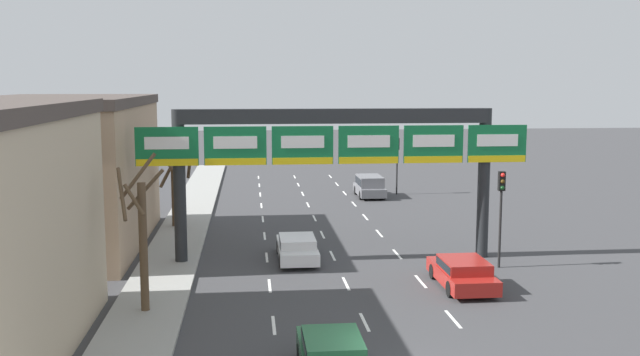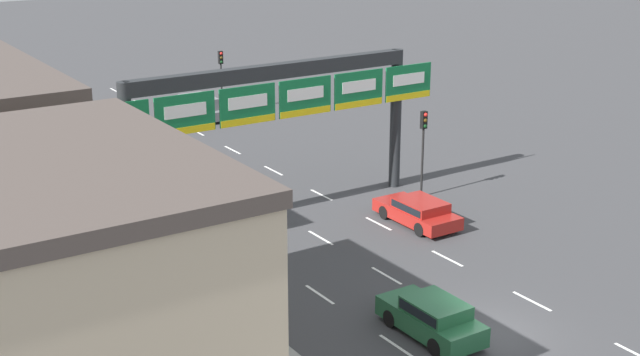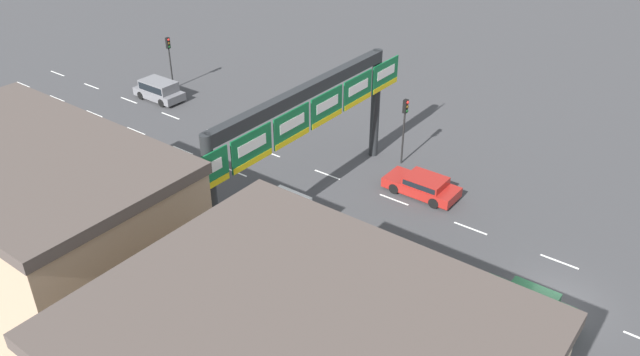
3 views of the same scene
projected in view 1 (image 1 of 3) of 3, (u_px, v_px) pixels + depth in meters
lane_dashes at (339, 269)px, 33.26m from camera, size 6.72×67.00×0.01m
sign_gantry at (335, 147)px, 34.08m from camera, size 18.71×0.70×7.40m
building_far at (63, 172)px, 37.35m from camera, size 8.25×14.49×7.92m
car_white at (297, 247)px, 34.77m from camera, size 1.88×4.60×1.21m
suv_grey at (370, 185)px, 53.94m from camera, size 1.94×4.24×1.61m
car_red at (463, 272)px, 30.14m from camera, size 1.99×4.53×1.26m
traffic_light_near_gantry at (397, 154)px, 54.81m from camera, size 0.30×0.35×4.39m
traffic_light_mid_block at (501, 199)px, 33.04m from camera, size 0.30×0.35×4.55m
tree_bare_closest at (176, 189)px, 42.20m from camera, size 2.08×1.90×4.44m
tree_bare_second at (141, 233)px, 26.44m from camera, size 1.76×1.88×5.87m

